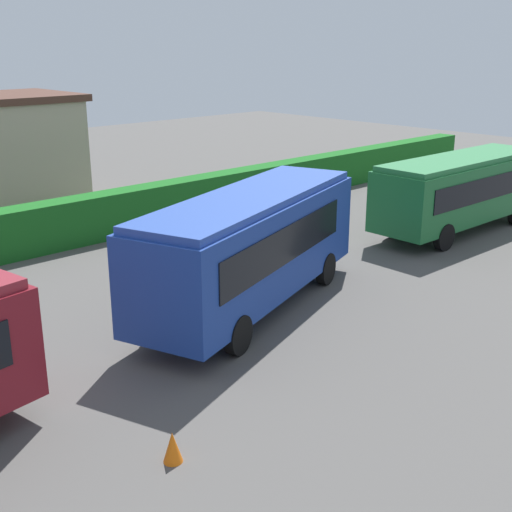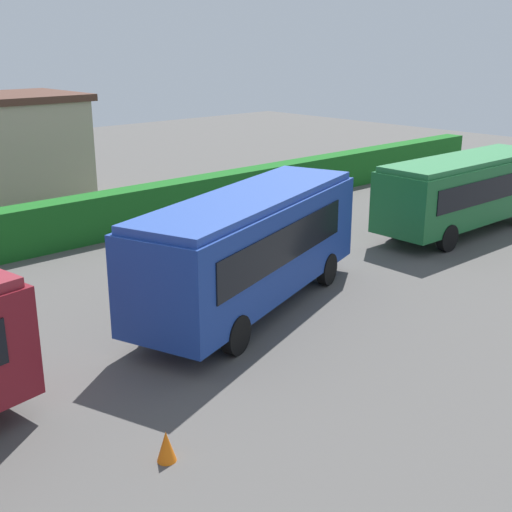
{
  "view_description": "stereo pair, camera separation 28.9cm",
  "coord_description": "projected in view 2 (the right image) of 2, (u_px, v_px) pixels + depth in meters",
  "views": [
    {
      "loc": [
        -11.62,
        -13.45,
        7.26
      ],
      "look_at": [
        0.49,
        -0.77,
        1.61
      ],
      "focal_mm": 47.11,
      "sensor_mm": 36.0,
      "label": 1
    },
    {
      "loc": [
        -11.41,
        -13.65,
        7.26
      ],
      "look_at": [
        0.49,
        -0.77,
        1.61
      ],
      "focal_mm": 47.11,
      "sensor_mm": 36.0,
      "label": 2
    }
  ],
  "objects": [
    {
      "name": "ground_plane",
      "position": [
        225.0,
        307.0,
        19.14
      ],
      "size": [
        79.15,
        79.15,
        0.0
      ],
      "primitive_type": "plane",
      "color": "#514F4C"
    },
    {
      "name": "bus_green",
      "position": [
        465.0,
        189.0,
        26.18
      ],
      "size": [
        8.82,
        2.63,
        2.97
      ],
      "rotation": [
        0.0,
        0.0,
        -0.02
      ],
      "color": "#19602D",
      "rests_on": "ground_plane"
    },
    {
      "name": "hedge_row",
      "position": [
        75.0,
        221.0,
        24.86
      ],
      "size": [
        51.58,
        1.08,
        1.73
      ],
      "primitive_type": "cube",
      "color": "#1A601E",
      "rests_on": "ground_plane"
    },
    {
      "name": "traffic_cone",
      "position": [
        166.0,
        446.0,
        12.07
      ],
      "size": [
        0.36,
        0.36,
        0.6
      ],
      "primitive_type": "cone",
      "color": "orange",
      "rests_on": "ground_plane"
    },
    {
      "name": "bus_blue",
      "position": [
        251.0,
        244.0,
        18.59
      ],
      "size": [
        9.3,
        5.2,
        3.29
      ],
      "rotation": [
        0.0,
        0.0,
        0.32
      ],
      "color": "navy",
      "rests_on": "ground_plane"
    },
    {
      "name": "person_right",
      "position": [
        420.0,
        196.0,
        28.83
      ],
      "size": [
        0.48,
        0.35,
        1.68
      ],
      "rotation": [
        0.0,
        0.0,
        1.35
      ],
      "color": "black",
      "rests_on": "ground_plane"
    },
    {
      "name": "person_center",
      "position": [
        248.0,
        240.0,
        22.57
      ],
      "size": [
        0.48,
        0.32,
        1.65
      ],
      "rotation": [
        0.0,
        0.0,
        1.7
      ],
      "color": "#4C6B47",
      "rests_on": "ground_plane"
    }
  ]
}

